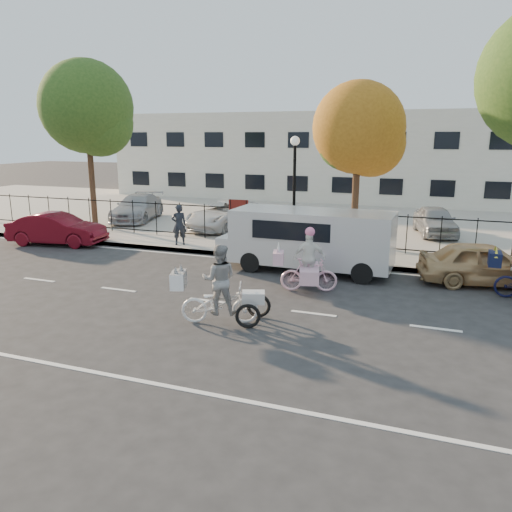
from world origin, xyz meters
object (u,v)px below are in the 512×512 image
at_px(white_van, 309,238).
at_px(lot_car_a, 137,208).
at_px(lot_car_b, 227,215).
at_px(lot_car_d, 435,221).
at_px(pedestrian, 179,225).
at_px(unicorn_bike, 308,268).
at_px(gold_sedan, 485,264).
at_px(red_sedan, 57,229).
at_px(lamppost, 295,172).
at_px(zebra_trike, 220,293).

xyz_separation_m(white_van, lot_car_a, (-10.82, 6.22, -0.34)).
height_order(lot_car_b, lot_car_d, lot_car_b).
distance_m(pedestrian, lot_car_b, 4.05).
bearing_deg(pedestrian, unicorn_bike, 113.81).
bearing_deg(unicorn_bike, gold_sedan, -77.85).
bearing_deg(gold_sedan, lot_car_b, 51.85).
relative_size(red_sedan, pedestrian, 2.45).
relative_size(lamppost, lot_car_d, 1.16).
height_order(zebra_trike, gold_sedan, zebra_trike).
relative_size(white_van, red_sedan, 1.45).
height_order(white_van, lot_car_d, white_van).
bearing_deg(unicorn_bike, white_van, -1.17).
height_order(white_van, pedestrian, white_van).
distance_m(white_van, red_sedan, 11.01).
height_order(lot_car_a, lot_car_d, lot_car_a).
xyz_separation_m(zebra_trike, lot_car_d, (4.78, 12.89, 0.02)).
distance_m(white_van, lot_car_a, 12.49).
bearing_deg(lot_car_d, lot_car_b, 178.28).
bearing_deg(lot_car_b, unicorn_bike, -38.80).
bearing_deg(lamppost, lot_car_b, 144.89).
relative_size(lamppost, lot_car_b, 0.91).
distance_m(red_sedan, pedestrian, 5.32).
bearing_deg(lot_car_a, unicorn_bike, -50.89).
height_order(lot_car_a, lot_car_b, lot_car_b).
height_order(lamppost, pedestrian, lamppost).
relative_size(gold_sedan, lot_car_d, 1.05).
bearing_deg(white_van, pedestrian, 166.18).
bearing_deg(lamppost, zebra_trike, -86.66).
bearing_deg(zebra_trike, lot_car_b, 2.89).
bearing_deg(lot_car_b, white_van, -32.00).
relative_size(zebra_trike, lot_car_d, 0.61).
xyz_separation_m(red_sedan, gold_sedan, (16.50, -0.14, 0.00)).
bearing_deg(lot_car_d, lamppost, -150.96).
bearing_deg(pedestrian, white_van, 129.68).
relative_size(red_sedan, lot_car_a, 0.89).
xyz_separation_m(lamppost, lot_car_d, (5.26, 4.68, -2.33)).
relative_size(red_sedan, lot_car_b, 0.85).
height_order(lamppost, lot_car_b, lamppost).
height_order(lamppost, lot_car_a, lamppost).
height_order(gold_sedan, lot_car_d, lot_car_d).
xyz_separation_m(lot_car_a, lot_car_b, (5.42, -0.62, 0.01)).
distance_m(white_van, pedestrian, 6.02).
bearing_deg(zebra_trike, lamppost, -16.17).
height_order(zebra_trike, lot_car_d, zebra_trike).
height_order(pedestrian, lot_car_a, pedestrian).
relative_size(lot_car_a, lot_car_d, 1.22).
bearing_deg(pedestrian, lot_car_b, -130.81).
xyz_separation_m(lot_car_b, lot_car_d, (9.35, 1.80, -0.03)).
distance_m(white_van, lot_car_b, 7.79).
distance_m(unicorn_bike, lot_car_a, 14.18).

